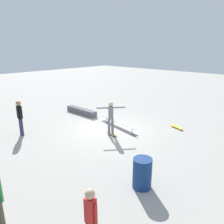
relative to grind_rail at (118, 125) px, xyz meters
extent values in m
plane|color=#ADA89E|center=(0.13, 0.56, -0.14)|extent=(60.00, 60.00, 0.00)
cube|color=black|center=(0.00, 0.00, -0.14)|extent=(2.88, 0.75, 0.01)
cylinder|color=#B7B7BC|center=(-1.07, 0.20, 0.01)|extent=(0.04, 0.04, 0.31)
cylinder|color=#B7B7BC|center=(1.07, -0.20, 0.01)|extent=(0.04, 0.04, 0.31)
cylinder|color=#B7B7BC|center=(0.00, 0.00, 0.17)|extent=(2.69, 0.54, 0.05)
cube|color=#595960|center=(3.44, -0.28, 0.04)|extent=(2.51, 0.44, 0.36)
cylinder|color=slate|center=(-0.43, 0.92, 0.29)|extent=(0.18, 0.18, 0.86)
cylinder|color=slate|center=(-0.32, 1.05, 0.29)|extent=(0.18, 0.18, 0.86)
cube|color=slate|center=(-0.37, 0.99, 1.02)|extent=(0.30, 0.30, 0.61)
sphere|color=tan|center=(-0.37, 0.99, 1.44)|extent=(0.23, 0.23, 0.23)
cylinder|color=slate|center=(-0.63, 0.68, 1.25)|extent=(0.43, 0.49, 0.08)
cylinder|color=slate|center=(-0.11, 1.29, 1.25)|extent=(0.43, 0.49, 0.08)
cube|color=tan|center=(-0.37, 0.91, -0.06)|extent=(0.82, 0.48, 0.02)
cylinder|color=white|center=(-0.66, 0.91, -0.12)|extent=(0.06, 0.05, 0.05)
cylinder|color=white|center=(-0.58, 1.12, -0.12)|extent=(0.06, 0.05, 0.05)
cylinder|color=white|center=(-0.16, 0.71, -0.12)|extent=(0.06, 0.05, 0.05)
cylinder|color=white|center=(-0.07, 0.92, -0.12)|extent=(0.06, 0.05, 0.05)
cylinder|color=#2D3351|center=(2.93, 3.97, 0.29)|extent=(0.14, 0.14, 0.88)
cylinder|color=#2D3351|center=(2.75, 3.98, 0.29)|extent=(0.14, 0.14, 0.88)
cube|color=black|center=(2.84, 3.97, 1.04)|extent=(0.25, 0.22, 0.62)
sphere|color=#A87A56|center=(2.84, 3.97, 1.47)|extent=(0.24, 0.24, 0.24)
cylinder|color=black|center=(2.99, 3.96, 0.98)|extent=(0.09, 0.09, 0.58)
cylinder|color=black|center=(2.69, 3.99, 0.98)|extent=(0.09, 0.09, 0.58)
cylinder|color=brown|center=(-2.53, 6.96, 0.29)|extent=(0.17, 0.17, 0.87)
cylinder|color=#2D8C42|center=(-2.56, 6.90, 0.98)|extent=(0.11, 0.11, 0.58)
cube|color=red|center=(-4.39, 5.87, 0.89)|extent=(0.22, 0.20, 0.54)
sphere|color=tan|center=(-4.39, 5.87, 1.27)|extent=(0.21, 0.21, 0.21)
cylinder|color=red|center=(-4.53, 5.85, 0.84)|extent=(0.08, 0.08, 0.51)
cylinder|color=red|center=(-4.26, 5.89, 0.84)|extent=(0.08, 0.08, 0.51)
cube|color=yellow|center=(-2.34, -2.07, -0.06)|extent=(0.82, 0.44, 0.02)
cylinder|color=white|center=(-2.04, -2.05, -0.12)|extent=(0.06, 0.05, 0.05)
cylinder|color=white|center=(-2.11, -2.27, -0.12)|extent=(0.06, 0.05, 0.05)
cylinder|color=white|center=(-2.56, -1.88, -0.12)|extent=(0.06, 0.05, 0.05)
cylinder|color=white|center=(-2.63, -2.10, -0.12)|extent=(0.06, 0.05, 0.05)
cylinder|color=navy|center=(-3.90, 3.36, 0.34)|extent=(0.58, 0.58, 0.97)
camera|label=1|loc=(-7.11, 8.18, 4.00)|focal=34.44mm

